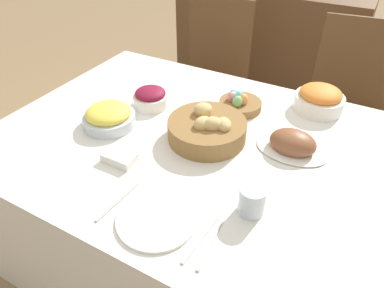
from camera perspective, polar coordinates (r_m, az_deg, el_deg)
The scene contains 17 objects.
ground_plane at distance 1.81m, azimuth 1.22°, elevation -18.21°, with size 12.00×12.00×0.00m, color #937551.
dining_table at distance 1.52m, azimuth 1.40°, elevation -10.44°, with size 1.57×1.11×0.73m.
chair_far_left at distance 2.23m, azimuth 3.09°, elevation 11.28°, with size 0.43×0.43×0.97m.
chair_far_right at distance 2.06m, azimuth 24.22°, elevation 5.45°, with size 0.47×0.47×0.97m.
sideboard at distance 2.88m, azimuth 12.15°, elevation 15.32°, with size 1.38×0.44×0.90m.
bread_basket at distance 1.27m, azimuth 2.54°, elevation 2.65°, with size 0.29×0.29×0.11m.
egg_basket at distance 1.46m, azimuth 7.86°, elevation 6.78°, with size 0.18×0.18×0.08m.
ham_platter at distance 1.26m, azimuth 16.40°, elevation 0.01°, with size 0.25×0.18×0.09m.
pineapple_bowl at distance 1.38m, azimuth -13.69°, elevation 4.49°, with size 0.21×0.21×0.09m.
carrot_bowl at distance 1.53m, azimuth 20.47°, elevation 7.03°, with size 0.20×0.20×0.11m.
beet_salad_bowl at distance 1.48m, azimuth -6.92°, elevation 7.70°, with size 0.15×0.15×0.08m.
dinner_plate at distance 1.00m, azimuth -5.88°, elevation -12.26°, with size 0.23×0.23×0.01m.
fork at distance 1.07m, azimuth -12.30°, elevation -9.35°, with size 0.02×0.18×0.00m.
knife at distance 0.96m, azimuth 1.48°, elevation -15.51°, with size 0.02×0.18×0.00m.
spoon at distance 0.95m, azimuth 3.15°, elevation -16.19°, with size 0.02×0.18×0.00m.
drinking_cup at distance 1.00m, azimuth 9.96°, elevation -9.23°, with size 0.08×0.08×0.09m.
butter_dish at distance 1.20m, azimuth -11.97°, elevation -2.20°, with size 0.11×0.07×0.03m.
Camera 1 is at (0.46, -0.92, 1.49)m, focal length 32.00 mm.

